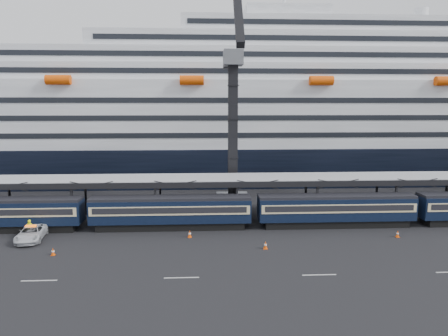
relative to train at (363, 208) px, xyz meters
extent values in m
plane|color=black|center=(4.65, -10.00, -2.20)|extent=(260.00, 260.00, 0.00)
cube|color=beige|center=(-33.35, -14.00, -2.19)|extent=(3.00, 0.15, 0.02)
cube|color=beige|center=(-21.35, -14.00, -2.19)|extent=(3.00, 0.15, 0.02)
cube|color=beige|center=(-9.35, -14.00, -2.19)|extent=(3.00, 0.15, 0.02)
cube|color=black|center=(-43.35, 0.00, -1.75)|extent=(17.48, 2.40, 0.90)
cube|color=black|center=(-43.35, 0.00, 0.05)|extent=(19.00, 2.80, 2.70)
cube|color=black|center=(-23.35, 0.00, -1.75)|extent=(17.48, 2.40, 0.90)
cube|color=black|center=(-23.35, 0.00, 0.05)|extent=(19.00, 2.80, 2.70)
cube|color=beige|center=(-23.35, 0.00, 0.35)|extent=(18.62, 2.92, 1.05)
cube|color=black|center=(-23.35, 0.00, 0.40)|extent=(17.86, 2.98, 0.70)
cube|color=black|center=(-23.35, 0.00, 1.55)|extent=(19.00, 2.50, 0.35)
cube|color=black|center=(-3.35, 0.00, -1.75)|extent=(17.48, 2.40, 0.90)
cube|color=black|center=(-3.35, 0.00, 0.05)|extent=(19.00, 2.80, 2.70)
cube|color=beige|center=(-3.35, 0.00, 0.35)|extent=(18.62, 2.92, 1.05)
cube|color=black|center=(-3.35, 0.00, 0.40)|extent=(17.86, 2.98, 0.70)
cube|color=black|center=(-3.35, 0.00, 1.55)|extent=(19.00, 2.50, 0.35)
cube|color=#989BA0|center=(4.65, 4.00, 3.20)|extent=(130.00, 6.00, 0.25)
cube|color=black|center=(4.65, 1.00, 2.90)|extent=(130.00, 0.25, 0.70)
cube|color=black|center=(4.65, 7.00, 2.90)|extent=(130.00, 0.25, 0.70)
cube|color=black|center=(-45.35, 6.80, 0.50)|extent=(0.25, 0.25, 5.40)
cube|color=black|center=(-35.35, 1.20, 0.50)|extent=(0.25, 0.25, 5.40)
cube|color=black|center=(-35.35, 6.80, 0.50)|extent=(0.25, 0.25, 5.40)
cube|color=black|center=(-25.35, 1.20, 0.50)|extent=(0.25, 0.25, 5.40)
cube|color=black|center=(-25.35, 6.80, 0.50)|extent=(0.25, 0.25, 5.40)
cube|color=black|center=(-15.35, 1.20, 0.50)|extent=(0.25, 0.25, 5.40)
cube|color=black|center=(-15.35, 6.80, 0.50)|extent=(0.25, 0.25, 5.40)
cube|color=black|center=(-5.35, 1.20, 0.50)|extent=(0.25, 0.25, 5.40)
cube|color=black|center=(-5.35, 6.80, 0.50)|extent=(0.25, 0.25, 5.40)
cube|color=black|center=(4.65, 1.20, 0.50)|extent=(0.25, 0.25, 5.40)
cube|color=black|center=(4.65, 6.80, 0.50)|extent=(0.25, 0.25, 5.40)
cube|color=black|center=(14.65, 6.80, 0.50)|extent=(0.25, 0.25, 5.40)
cube|color=black|center=(4.65, 36.00, 1.30)|extent=(200.00, 28.00, 7.00)
cube|color=silver|center=(4.65, 36.00, 10.80)|extent=(190.00, 26.88, 12.00)
cube|color=silver|center=(4.65, 36.00, 18.30)|extent=(160.00, 24.64, 3.00)
cube|color=black|center=(4.65, 23.63, 18.30)|extent=(153.60, 0.12, 0.90)
cube|color=silver|center=(4.65, 36.00, 21.30)|extent=(124.00, 21.84, 3.00)
cube|color=black|center=(4.65, 25.03, 21.30)|extent=(119.04, 0.12, 0.90)
cube|color=silver|center=(4.65, 36.00, 24.30)|extent=(90.00, 19.04, 3.00)
cube|color=black|center=(4.65, 26.43, 24.30)|extent=(86.40, 0.12, 0.90)
cube|color=silver|center=(4.65, 36.00, 27.30)|extent=(56.00, 16.24, 3.00)
cube|color=black|center=(4.65, 27.83, 27.30)|extent=(53.76, 0.12, 0.90)
cube|color=silver|center=(-3.35, 36.00, 29.80)|extent=(16.00, 12.00, 2.50)
cylinder|color=silver|center=(24.65, 36.00, 30.30)|extent=(2.80, 2.80, 3.00)
cylinder|color=#F04E07|center=(-43.35, 21.96, 16.60)|extent=(4.00, 1.60, 1.60)
cylinder|color=#F04E07|center=(-21.35, 21.96, 16.60)|extent=(4.00, 1.60, 1.60)
cylinder|color=#F04E07|center=(0.65, 21.96, 16.60)|extent=(4.00, 1.60, 1.60)
cylinder|color=#F04E07|center=(22.65, 21.96, 16.60)|extent=(4.00, 1.60, 1.60)
cube|color=#515459|center=(-15.35, 9.00, -1.20)|extent=(4.50, 4.50, 2.00)
cube|color=black|center=(-15.35, 9.00, 8.80)|extent=(1.30, 1.30, 18.00)
cube|color=#515459|center=(-15.35, 9.00, 18.80)|extent=(2.60, 3.20, 2.00)
cube|color=black|center=(-15.35, 11.52, 18.80)|extent=(0.90, 5.04, 0.90)
cube|color=black|center=(-15.35, 14.04, 18.60)|extent=(2.20, 1.60, 1.60)
imported|color=silver|center=(-38.37, -3.43, -1.44)|extent=(3.31, 5.82, 1.53)
imported|color=#D1E70C|center=(-38.91, -2.50, -1.17)|extent=(0.76, 0.50, 2.06)
cube|color=#F04E07|center=(-34.33, -8.16, -2.18)|extent=(0.39, 0.39, 0.04)
cone|color=#F04E07|center=(-34.33, -8.16, -1.79)|extent=(0.33, 0.33, 0.74)
cylinder|color=white|center=(-34.33, -8.16, -1.79)|extent=(0.28, 0.28, 0.12)
cube|color=#F04E07|center=(-21.03, -3.38, -2.18)|extent=(0.42, 0.42, 0.04)
cone|color=#F04E07|center=(-21.03, -3.38, -1.76)|extent=(0.35, 0.35, 0.80)
cylinder|color=white|center=(-21.03, -3.38, -1.76)|extent=(0.30, 0.30, 0.13)
cube|color=#F04E07|center=(-13.09, -7.40, -2.18)|extent=(0.42, 0.42, 0.04)
cone|color=#F04E07|center=(-13.09, -7.40, -1.76)|extent=(0.36, 0.36, 0.80)
cylinder|color=white|center=(-13.09, -7.40, -1.76)|extent=(0.30, 0.30, 0.13)
cube|color=#F04E07|center=(2.31, -4.45, -2.18)|extent=(0.40, 0.40, 0.04)
cone|color=#F04E07|center=(2.31, -4.45, -1.78)|extent=(0.34, 0.34, 0.76)
cylinder|color=white|center=(2.31, -4.45, -1.78)|extent=(0.29, 0.29, 0.13)
camera|label=1|loc=(-19.26, -46.51, 12.48)|focal=32.00mm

